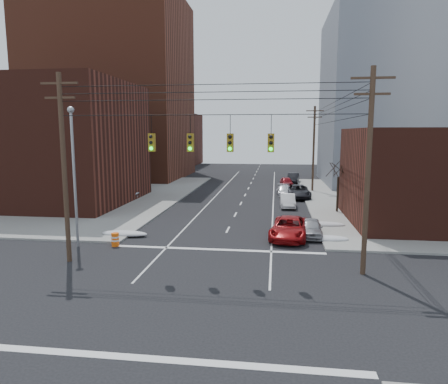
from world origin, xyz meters
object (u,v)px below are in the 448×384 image
(parked_car_a, at_px, (311,228))
(parked_car_d, at_px, (284,191))
(parked_car_e, at_px, (287,182))
(lot_car_a, at_px, (109,192))
(parked_car_c, at_px, (298,192))
(red_pickup, at_px, (289,228))
(lot_car_d, at_px, (68,193))
(parked_car_b, at_px, (288,201))
(parked_car_f, at_px, (293,178))
(lot_car_b, at_px, (114,192))
(lot_car_c, at_px, (101,193))
(construction_barrel, at_px, (115,239))

(parked_car_a, bearing_deg, parked_car_d, 97.99)
(parked_car_e, xyz_separation_m, lot_car_a, (-20.64, -13.95, 0.19))
(parked_car_a, height_order, parked_car_c, parked_car_c)
(lot_car_a, bearing_deg, parked_car_a, -101.92)
(red_pickup, bearing_deg, lot_car_d, 157.51)
(parked_car_b, bearing_deg, lot_car_a, 172.31)
(parked_car_d, relative_size, parked_car_f, 0.94)
(lot_car_a, distance_m, lot_car_b, 0.69)
(red_pickup, distance_m, lot_car_c, 25.19)
(lot_car_a, bearing_deg, red_pickup, -105.31)
(parked_car_a, bearing_deg, parked_car_e, 95.60)
(parked_car_c, distance_m, lot_car_d, 26.74)
(parked_car_a, xyz_separation_m, parked_car_b, (-1.42, 11.73, 0.03))
(red_pickup, bearing_deg, parked_car_d, 96.81)
(red_pickup, relative_size, parked_car_e, 1.38)
(parked_car_e, bearing_deg, parked_car_c, -89.99)
(parked_car_e, distance_m, lot_car_d, 29.18)
(parked_car_d, xyz_separation_m, parked_car_f, (1.59, 12.74, 0.13))
(parked_car_b, distance_m, parked_car_d, 7.70)
(parked_car_c, bearing_deg, parked_car_b, -105.84)
(red_pickup, relative_size, parked_car_f, 1.19)
(construction_barrel, bearing_deg, parked_car_d, 63.46)
(red_pickup, xyz_separation_m, parked_car_a, (1.66, 0.69, -0.10))
(parked_car_e, bearing_deg, lot_car_d, -156.21)
(parked_car_b, relative_size, lot_car_d, 1.13)
(parked_car_d, distance_m, parked_car_f, 12.84)
(parked_car_b, xyz_separation_m, parked_car_c, (1.42, 6.03, 0.09))
(parked_car_f, distance_m, construction_barrel, 38.85)
(lot_car_b, bearing_deg, parked_car_a, -138.49)
(parked_car_e, relative_size, lot_car_c, 0.85)
(lot_car_b, xyz_separation_m, lot_car_d, (-5.28, -0.62, -0.16))
(parked_car_d, bearing_deg, lot_car_c, -167.19)
(lot_car_b, relative_size, lot_car_d, 1.55)
(parked_car_e, bearing_deg, red_pickup, -97.39)
(parked_car_a, distance_m, construction_barrel, 14.11)
(red_pickup, height_order, parked_car_d, red_pickup)
(construction_barrel, bearing_deg, lot_car_a, 114.52)
(red_pickup, height_order, parked_car_e, red_pickup)
(parked_car_d, height_order, lot_car_a, lot_car_a)
(red_pickup, bearing_deg, lot_car_b, 150.08)
(red_pickup, distance_m, lot_car_a, 24.88)
(parked_car_b, relative_size, lot_car_a, 0.95)
(parked_car_a, relative_size, parked_car_c, 0.69)
(red_pickup, xyz_separation_m, construction_barrel, (-11.78, -3.60, -0.29))
(lot_car_c, height_order, lot_car_d, lot_car_c)
(parked_car_c, relative_size, parked_car_f, 1.22)
(red_pickup, relative_size, lot_car_b, 0.96)
(construction_barrel, bearing_deg, parked_car_b, 53.11)
(red_pickup, relative_size, lot_car_d, 1.49)
(parked_car_b, xyz_separation_m, parked_car_e, (0.29, 16.18, -0.01))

